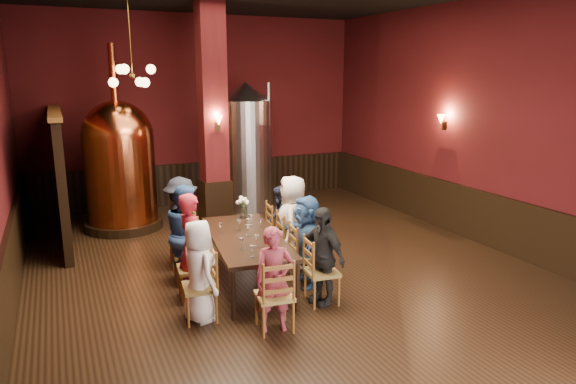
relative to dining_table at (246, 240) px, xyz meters
name	(u,v)px	position (x,y,z in m)	size (l,w,h in m)	color
room	(283,133)	(0.74, 0.28, 1.56)	(10.00, 10.02, 4.50)	black
wainscot_right	(469,213)	(4.70, 0.28, -0.19)	(0.08, 9.90, 1.00)	black
wainscot_back	(202,182)	(0.74, 5.24, -0.19)	(7.90, 0.08, 1.00)	black
wainscot_left	(9,280)	(-3.22, 0.28, -0.19)	(0.08, 9.90, 1.00)	black
column	(213,119)	(0.44, 3.08, 1.56)	(0.58, 0.58, 4.50)	#4E1015
partition	(61,178)	(-2.46, 3.48, 0.51)	(0.22, 3.50, 2.40)	black
pendant_cluster	(132,76)	(-1.06, 3.18, 2.41)	(0.90, 0.90, 1.70)	#A57226
sconce_wall	(445,122)	(4.64, 1.08, 1.51)	(0.20, 0.20, 0.36)	black
sconce_column	(217,123)	(0.44, 2.78, 1.51)	(0.20, 0.20, 0.36)	black
dining_table	(246,240)	(0.00, 0.00, 0.00)	(1.28, 2.50, 0.75)	black
chair_0	(200,287)	(-0.96, -0.89, -0.23)	(0.46, 0.46, 0.92)	brown
person_0	(199,271)	(-0.96, -0.89, -0.01)	(0.66, 0.43, 1.35)	white
chair_1	(193,268)	(-0.88, -0.23, -0.23)	(0.46, 0.46, 0.92)	brown
person_1	(192,247)	(-0.88, -0.23, 0.09)	(0.57, 0.37, 1.56)	maroon
chair_2	(187,253)	(-0.80, 0.43, -0.23)	(0.46, 0.46, 0.92)	brown
person_2	(186,234)	(-0.80, 0.43, 0.08)	(0.75, 0.37, 1.54)	#284A85
chair_3	(182,240)	(-0.73, 1.09, -0.23)	(0.46, 0.46, 0.92)	brown
person_3	(182,222)	(-0.73, 1.09, 0.07)	(0.98, 0.56, 1.51)	black
chair_4	(322,272)	(0.73, -1.09, -0.23)	(0.46, 0.46, 0.92)	brown
person_4	(322,256)	(0.73, -1.09, 0.01)	(0.81, 0.34, 1.39)	black
chair_5	(306,256)	(0.80, -0.43, -0.23)	(0.46, 0.46, 0.92)	brown
person_5	(306,240)	(0.80, -0.43, 0.01)	(1.30, 0.41, 1.40)	#2F568D
chair_6	(292,242)	(0.88, 0.23, -0.23)	(0.46, 0.46, 0.92)	brown
person_6	(292,223)	(0.88, 0.23, 0.09)	(0.76, 0.50, 1.56)	beige
chair_7	(281,230)	(0.96, 0.89, -0.23)	(0.46, 0.46, 0.92)	brown
person_7	(281,221)	(0.96, 0.89, -0.06)	(0.61, 0.30, 1.26)	#1A1F35
chair_8	(274,295)	(-0.18, -1.54, -0.23)	(0.46, 0.46, 0.92)	brown
person_8	(274,280)	(-0.18, -1.54, -0.02)	(0.49, 0.32, 1.34)	#973242
copper_kettle	(120,164)	(-1.35, 3.75, 0.67)	(1.57, 1.57, 3.71)	black
steel_vessel	(246,146)	(1.56, 4.25, 0.78)	(1.42, 1.42, 2.94)	#B2B2B7
rose_vase	(243,204)	(0.31, 0.97, 0.31)	(0.22, 0.22, 0.38)	white
wine_glass_0	(248,224)	(0.16, 0.33, 0.15)	(0.07, 0.07, 0.17)	white
wine_glass_1	(260,225)	(0.32, 0.21, 0.15)	(0.07, 0.07, 0.17)	white
wine_glass_2	(239,225)	(0.01, 0.31, 0.15)	(0.07, 0.07, 0.17)	white
wine_glass_3	(248,230)	(0.04, 0.02, 0.15)	(0.07, 0.07, 0.17)	white
wine_glass_4	(251,220)	(0.27, 0.51, 0.15)	(0.07, 0.07, 0.17)	white
wine_glass_5	(221,228)	(-0.31, 0.28, 0.15)	(0.07, 0.07, 0.17)	white
wine_glass_6	(252,251)	(-0.23, -0.90, 0.15)	(0.07, 0.07, 0.17)	white
wine_glass_7	(257,241)	(-0.02, -0.50, 0.15)	(0.07, 0.07, 0.17)	white
wine_glass_8	(241,244)	(-0.26, -0.55, 0.15)	(0.07, 0.07, 0.17)	white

